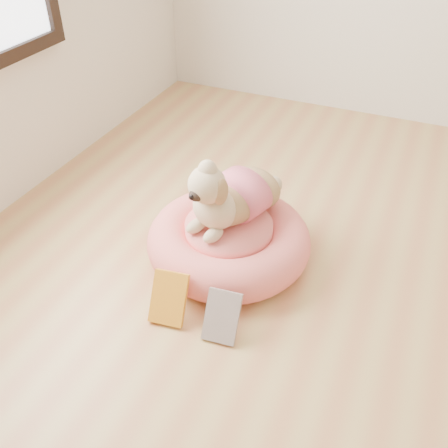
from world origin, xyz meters
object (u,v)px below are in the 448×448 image
at_px(pet_bed, 229,241).
at_px(book_white, 222,316).
at_px(book_yellow, 169,298).
at_px(dog, 230,184).

height_order(pet_bed, book_white, pet_bed).
bearing_deg(book_white, book_yellow, 173.85).
relative_size(pet_bed, dog, 1.50).
bearing_deg(pet_bed, dog, 107.38).
bearing_deg(book_white, pet_bed, 103.69).
xyz_separation_m(pet_bed, dog, (-0.01, 0.03, 0.26)).
distance_m(dog, book_white, 0.52).
relative_size(book_yellow, book_white, 1.05).
height_order(dog, book_white, dog).
bearing_deg(dog, book_yellow, -80.12).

